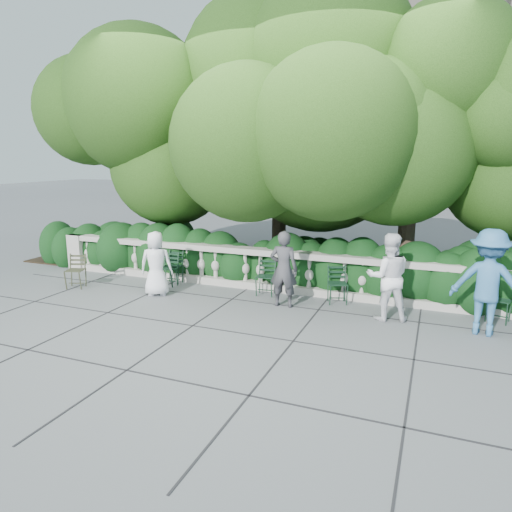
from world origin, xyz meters
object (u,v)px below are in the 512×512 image
at_px(chair_a, 166,287).
at_px(chair_f, 495,324).
at_px(chair_b, 171,285).
at_px(chair_weathered, 74,290).
at_px(person_casual_man, 388,277).
at_px(person_businessman, 156,264).
at_px(chair_c, 264,297).
at_px(person_woman_grey, 284,269).
at_px(chair_e, 338,305).
at_px(person_older_blue, 488,282).

distance_m(chair_a, chair_f, 7.32).
distance_m(chair_b, chair_weathered, 2.32).
bearing_deg(person_casual_man, person_businessman, -11.63).
distance_m(chair_c, person_businessman, 2.60).
relative_size(chair_b, person_businessman, 0.56).
relative_size(chair_a, chair_weathered, 1.00).
height_order(person_businessman, person_woman_grey, person_woman_grey).
height_order(chair_e, person_older_blue, person_older_blue).
height_order(chair_a, chair_weathered, same).
bearing_deg(chair_f, person_older_blue, -96.42).
bearing_deg(chair_c, chair_b, 171.82).
height_order(chair_a, person_businessman, person_businessman).
distance_m(chair_c, chair_e, 1.71).
relative_size(chair_weathered, person_older_blue, 0.44).
relative_size(chair_e, person_woman_grey, 0.51).
height_order(chair_a, person_woman_grey, person_woman_grey).
height_order(chair_b, chair_f, same).
xyz_separation_m(chair_a, person_casual_man, (5.32, -0.34, 0.86)).
distance_m(chair_e, person_woman_grey, 1.45).
bearing_deg(person_older_blue, person_businessman, 10.00).
height_order(chair_weathered, person_businessman, person_businessman).
bearing_deg(chair_c, chair_weathered, -172.16).
bearing_deg(chair_c, chair_e, -5.87).
bearing_deg(chair_c, person_casual_man, -16.32).
bearing_deg(person_businessman, person_casual_man, 160.86).
bearing_deg(chair_f, person_businessman, -156.75).
xyz_separation_m(chair_weathered, person_businessman, (2.13, 0.39, 0.75)).
xyz_separation_m(chair_b, person_woman_grey, (3.15, -0.53, 0.82)).
height_order(chair_e, chair_f, same).
bearing_deg(chair_e, person_businessman, 169.89).
bearing_deg(person_casual_man, chair_e, -40.13).
xyz_separation_m(chair_c, person_casual_man, (2.77, -0.47, 0.86)).
distance_m(chair_b, person_casual_man, 5.39).
bearing_deg(person_older_blue, person_woman_grey, 6.62).
xyz_separation_m(person_woman_grey, person_older_blue, (3.87, -0.13, 0.14)).
bearing_deg(chair_weathered, chair_e, -8.72).
height_order(chair_e, person_casual_man, person_casual_man).
distance_m(chair_f, person_businessman, 7.21).
height_order(chair_a, chair_b, same).
bearing_deg(person_businessman, chair_weathered, -12.18).
distance_m(chair_f, person_woman_grey, 4.25).
distance_m(chair_f, person_casual_man, 2.24).
distance_m(person_woman_grey, person_casual_man, 2.14).
relative_size(chair_b, person_older_blue, 0.44).
height_order(chair_f, person_casual_man, person_casual_man).
height_order(chair_weathered, person_casual_man, person_casual_man).
relative_size(chair_weathered, person_woman_grey, 0.51).
bearing_deg(person_woman_grey, person_older_blue, 174.36).
distance_m(chair_e, chair_f, 3.05).
bearing_deg(person_woman_grey, chair_b, -13.38).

